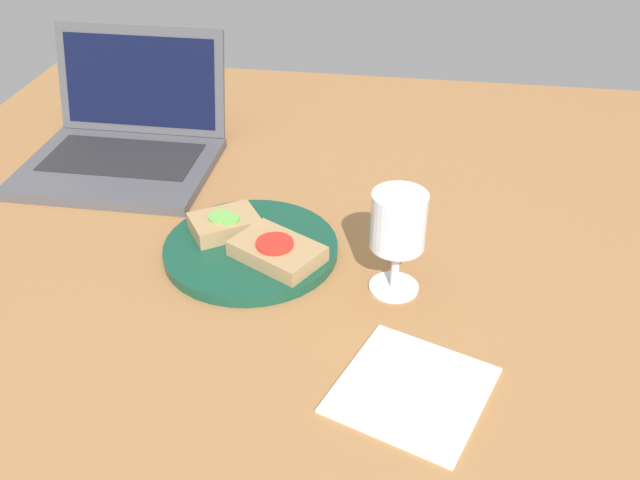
{
  "coord_description": "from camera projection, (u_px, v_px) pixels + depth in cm",
  "views": [
    {
      "loc": [
        15.03,
        -81.88,
        61.11
      ],
      "look_at": [
        3.04,
        -3.83,
        8.0
      ],
      "focal_mm": 40.0,
      "sensor_mm": 36.0,
      "label": 1
    }
  ],
  "objects": [
    {
      "name": "wooden_table",
      "position": [
        303.0,
        261.0,
        1.02
      ],
      "size": [
        140.0,
        140.0,
        3.0
      ],
      "primitive_type": "cube",
      "color": "#9E6B3D",
      "rests_on": "ground"
    },
    {
      "name": "plate",
      "position": [
        251.0,
        249.0,
        1.01
      ],
      "size": [
        24.65,
        24.65,
        1.56
      ],
      "primitive_type": "cylinder",
      "color": "#144733",
      "rests_on": "wooden_table"
    },
    {
      "name": "sandwich_with_cucumber",
      "position": [
        225.0,
        224.0,
        1.02
      ],
      "size": [
        11.48,
        10.73,
        2.92
      ],
      "color": "#A88456",
      "rests_on": "plate"
    },
    {
      "name": "sandwich_with_tomato",
      "position": [
        277.0,
        251.0,
        0.97
      ],
      "size": [
        14.23,
        12.64,
        2.84
      ],
      "color": "#A88456",
      "rests_on": "plate"
    },
    {
      "name": "wine_glass",
      "position": [
        398.0,
        226.0,
        0.89
      ],
      "size": [
        7.09,
        7.09,
        14.4
      ],
      "color": "white",
      "rests_on": "wooden_table"
    },
    {
      "name": "laptop",
      "position": [
        125.0,
        142.0,
        1.23
      ],
      "size": [
        31.35,
        29.46,
        20.03
      ],
      "color": "#4C4C51",
      "rests_on": "wooden_table"
    },
    {
      "name": "napkin",
      "position": [
        412.0,
        390.0,
        0.79
      ],
      "size": [
        20.24,
        20.46,
        0.4
      ],
      "primitive_type": "cube",
      "rotation": [
        0.0,
        0.0,
        -0.36
      ],
      "color": "white",
      "rests_on": "wooden_table"
    }
  ]
}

